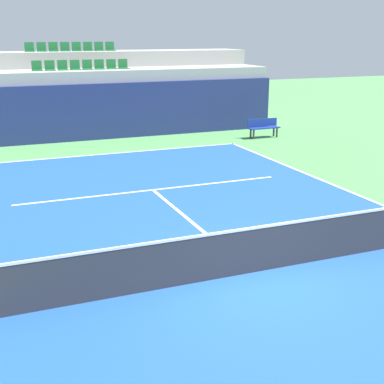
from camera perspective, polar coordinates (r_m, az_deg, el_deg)
name	(u,v)px	position (r m, az deg, el deg)	size (l,w,h in m)	color
ground_plane	(253,273)	(11.11, 6.35, -8.39)	(80.00, 80.00, 0.00)	#4C8C4C
court_surface	(253,273)	(11.10, 6.35, -8.37)	(11.00, 24.00, 0.01)	#1E4C99
baseline_far	(109,154)	(21.84, -8.67, 3.98)	(11.00, 0.10, 0.00)	white
service_line_far	(153,190)	(16.65, -4.12, 0.22)	(8.26, 0.10, 0.00)	white
centre_service_line	(192,223)	(13.78, 0.04, -3.22)	(0.10, 6.40, 0.00)	white
back_wall	(90,112)	(24.72, -10.59, 8.20)	(17.81, 0.30, 2.47)	navy
stands_tier_lower	(84,103)	(26.00, -11.24, 9.14)	(17.81, 2.40, 2.99)	#9E9E99
stands_tier_upper	(74,90)	(28.30, -12.25, 10.41)	(17.81, 2.40, 3.73)	#9E9E99
seating_row_lower	(81,67)	(25.94, -11.48, 12.71)	(4.37, 0.44, 0.44)	#1E6633
seating_row_upper	(71,49)	(28.27, -12.53, 14.43)	(4.37, 0.44, 0.44)	#1E6633
tennis_net	(253,249)	(10.90, 6.43, -5.97)	(11.08, 0.08, 1.07)	black
player_bench	(263,126)	(25.18, 7.47, 6.82)	(1.50, 0.40, 0.85)	navy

